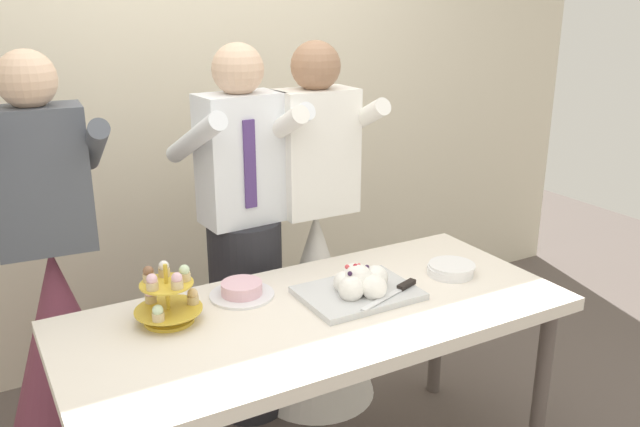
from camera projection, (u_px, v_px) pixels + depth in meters
The scene contains 9 objects.
rear_wall at pixel (182, 77), 3.28m from camera, with size 5.20×0.10×2.90m, color beige.
dessert_table at pixel (319, 328), 2.37m from camera, with size 1.80×0.80×0.78m.
cupcake_stand at pixel (167, 298), 2.23m from camera, with size 0.23×0.23×0.21m.
main_cake_tray at pixel (360, 286), 2.43m from camera, with size 0.43×0.32×0.13m.
plate_stack at pixel (451, 269), 2.63m from camera, with size 0.19×0.19×0.04m.
round_cake at pixel (242, 290), 2.44m from camera, with size 0.24×0.24×0.06m.
person_groom at pixel (245, 258), 2.87m from camera, with size 0.49×0.52×1.66m.
person_bride at pixel (316, 281), 3.04m from camera, with size 0.56×0.56×1.66m.
person_guest at pixel (61, 328), 2.61m from camera, with size 0.56×0.56×1.66m.
Camera 1 is at (-1.04, -1.85, 1.83)m, focal length 37.15 mm.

